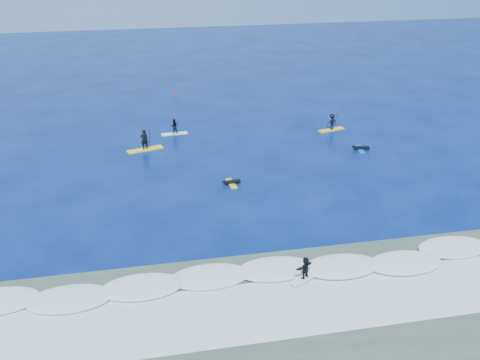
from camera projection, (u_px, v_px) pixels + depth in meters
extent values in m
plane|color=#04184B|center=(231.00, 201.00, 40.82)|extent=(160.00, 160.00, 0.00)
cube|color=#384D3E|center=(278.00, 320.00, 28.39)|extent=(90.00, 13.00, 0.01)
cube|color=white|center=(261.00, 277.00, 31.94)|extent=(40.00, 6.00, 0.30)
cube|color=silver|center=(273.00, 309.00, 29.28)|extent=(34.00, 5.00, 0.02)
cube|color=yellow|center=(145.00, 149.00, 50.22)|extent=(3.47, 1.73, 0.11)
imported|color=black|center=(144.00, 139.00, 49.78)|extent=(0.81, 0.64, 1.94)
cylinder|color=black|center=(150.00, 139.00, 50.02)|extent=(0.26, 0.76, 2.26)
cube|color=black|center=(150.00, 150.00, 50.47)|extent=(0.13, 0.03, 0.34)
cube|color=white|center=(174.00, 134.00, 54.08)|extent=(2.67, 0.85, 0.09)
imported|color=black|center=(174.00, 126.00, 53.74)|extent=(0.77, 0.62, 1.51)
cylinder|color=black|center=(178.00, 126.00, 53.86)|extent=(0.08, 0.61, 1.76)
cube|color=black|center=(178.00, 134.00, 54.21)|extent=(0.10, 0.03, 0.26)
cube|color=yellow|center=(331.00, 130.00, 55.13)|extent=(2.96, 1.46, 0.10)
imported|color=black|center=(332.00, 122.00, 54.76)|extent=(1.19, 0.88, 1.65)
cylinder|color=black|center=(335.00, 122.00, 54.96)|extent=(0.22, 0.65, 1.93)
cube|color=black|center=(335.00, 130.00, 55.35)|extent=(0.12, 0.03, 0.29)
cube|color=#D1D216|center=(231.00, 184.00, 43.52)|extent=(0.69, 1.93, 0.09)
cube|color=black|center=(232.00, 182.00, 43.48)|extent=(1.33, 0.47, 0.22)
sphere|color=black|center=(224.00, 182.00, 43.25)|extent=(0.22, 0.22, 0.22)
cube|color=#1752B1|center=(360.00, 149.00, 50.27)|extent=(0.99, 2.12, 0.10)
cube|color=black|center=(362.00, 148.00, 50.20)|extent=(1.46, 0.67, 0.23)
sphere|color=black|center=(353.00, 147.00, 50.18)|extent=(0.23, 0.23, 0.23)
cube|color=white|center=(305.00, 278.00, 31.50)|extent=(2.07, 1.49, 0.11)
imported|color=black|center=(305.00, 268.00, 31.18)|extent=(1.31, 0.97, 1.38)
cylinder|color=#F82D16|center=(176.00, 95.00, 66.11)|extent=(0.27, 0.27, 0.43)
cone|color=#F82D16|center=(176.00, 92.00, 65.98)|extent=(0.19, 0.19, 0.21)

